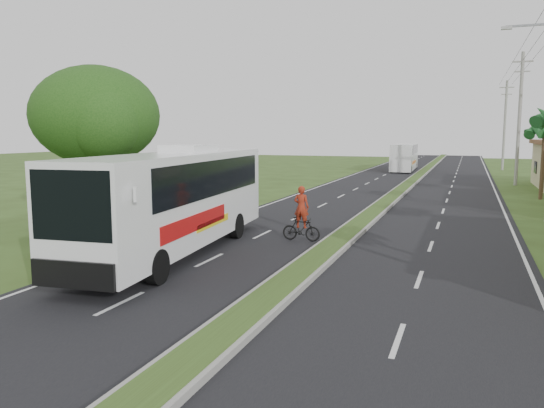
% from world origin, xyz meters
% --- Properties ---
extents(ground, '(180.00, 180.00, 0.00)m').
position_xyz_m(ground, '(0.00, 0.00, 0.00)').
color(ground, '#33481A').
rests_on(ground, ground).
extents(road_asphalt, '(14.00, 160.00, 0.02)m').
position_xyz_m(road_asphalt, '(0.00, 20.00, 0.01)').
color(road_asphalt, black).
rests_on(road_asphalt, ground).
extents(median_strip, '(1.20, 160.00, 0.18)m').
position_xyz_m(median_strip, '(0.00, 20.00, 0.10)').
color(median_strip, gray).
rests_on(median_strip, ground).
extents(lane_edge_left, '(0.12, 160.00, 0.01)m').
position_xyz_m(lane_edge_left, '(-6.70, 20.00, 0.00)').
color(lane_edge_left, silver).
rests_on(lane_edge_left, ground).
extents(lane_edge_right, '(0.12, 160.00, 0.01)m').
position_xyz_m(lane_edge_right, '(6.70, 20.00, 0.00)').
color(lane_edge_right, silver).
rests_on(lane_edge_right, ground).
extents(shade_tree, '(6.30, 6.00, 7.54)m').
position_xyz_m(shade_tree, '(-12.11, 10.02, 5.03)').
color(shade_tree, '#473321').
rests_on(shade_tree, ground).
extents(utility_pole_c, '(1.60, 0.28, 11.00)m').
position_xyz_m(utility_pole_c, '(8.50, 38.00, 5.67)').
color(utility_pole_c, gray).
rests_on(utility_pole_c, ground).
extents(utility_pole_d, '(1.60, 0.28, 10.50)m').
position_xyz_m(utility_pole_d, '(8.50, 58.00, 5.42)').
color(utility_pole_d, gray).
rests_on(utility_pole_d, ground).
extents(coach_bus_main, '(3.66, 12.35, 3.93)m').
position_xyz_m(coach_bus_main, '(-5.07, 5.62, 2.16)').
color(coach_bus_main, white).
rests_on(coach_bus_main, ground).
extents(coach_bus_far, '(2.60, 10.75, 3.12)m').
position_xyz_m(coach_bus_far, '(-2.41, 53.17, 1.77)').
color(coach_bus_far, white).
rests_on(coach_bus_far, ground).
extents(motorcyclist, '(1.61, 0.50, 2.26)m').
position_xyz_m(motorcyclist, '(-1.52, 9.28, 0.84)').
color(motorcyclist, black).
rests_on(motorcyclist, ground).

